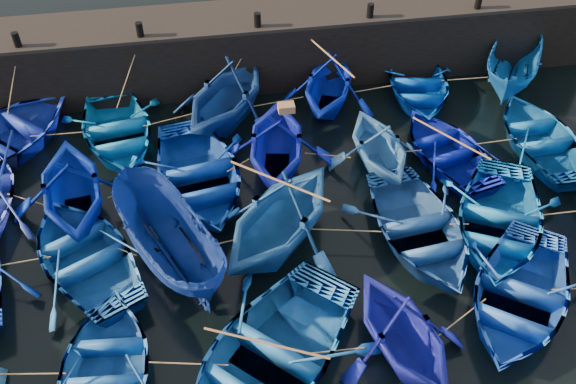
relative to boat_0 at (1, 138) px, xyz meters
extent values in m
plane|color=black|center=(8.82, -7.37, -0.59)|extent=(120.00, 120.00, 0.00)
cube|color=black|center=(8.82, 3.13, 0.66)|extent=(26.00, 2.50, 2.50)
cube|color=black|center=(8.82, 3.13, 1.97)|extent=(26.00, 2.50, 0.12)
cylinder|color=black|center=(0.82, 2.23, 2.28)|extent=(0.24, 0.24, 0.50)
cylinder|color=black|center=(4.82, 2.23, 2.28)|extent=(0.24, 0.24, 0.50)
cylinder|color=black|center=(8.82, 2.23, 2.28)|extent=(0.24, 0.24, 0.50)
cylinder|color=black|center=(12.82, 2.23, 2.28)|extent=(0.24, 0.24, 0.50)
cylinder|color=black|center=(16.82, 2.23, 2.28)|extent=(0.24, 0.24, 0.50)
imported|color=#11289E|center=(0.00, 0.00, 0.00)|extent=(6.88, 6.93, 1.18)
imported|color=blue|center=(3.68, -0.06, -0.09)|extent=(4.24, 5.37, 1.01)
imported|color=navy|center=(7.47, 0.44, 0.61)|extent=(5.87, 6.02, 2.41)
imported|color=#041DB5|center=(11.08, 0.71, 0.46)|extent=(4.70, 5.00, 2.10)
imported|color=#00389A|center=(14.48, 0.90, -0.12)|extent=(3.97, 5.04, 0.95)
imported|color=#0C5396|center=(18.04, 0.83, 0.34)|extent=(4.11, 5.06, 1.87)
imported|color=#021F94|center=(2.62, -3.39, 0.56)|extent=(4.39, 4.90, 2.30)
imported|color=#0A3BA4|center=(6.25, -2.80, -0.04)|extent=(4.61, 5.85, 1.10)
imported|color=#0A16A7|center=(8.78, -2.33, 0.55)|extent=(4.46, 4.94, 2.28)
imported|color=#3576D1|center=(11.97, -2.78, 0.37)|extent=(3.47, 3.93, 1.92)
imported|color=#041297|center=(14.32, -2.80, -0.14)|extent=(4.10, 5.00, 0.91)
imported|color=#0C59A8|center=(17.57, -2.75, -0.10)|extent=(3.50, 4.79, 0.97)
imported|color=#1656A5|center=(3.00, -5.47, -0.08)|extent=(5.34, 5.94, 1.01)
imported|color=navy|center=(5.28, -5.81, 0.37)|extent=(3.80, 5.27, 1.91)
imported|color=#1A5792|center=(8.35, -5.62, 0.66)|extent=(6.23, 6.28, 2.50)
imported|color=#1F5396|center=(12.27, -6.09, -0.08)|extent=(4.07, 5.32, 1.03)
imported|color=blue|center=(14.60, -6.17, -0.06)|extent=(5.55, 6.21, 1.06)
imported|color=#124EA1|center=(3.69, -9.16, -0.13)|extent=(3.58, 4.74, 0.93)
imported|color=#115193|center=(7.42, -9.57, 0.01)|extent=(7.01, 7.09, 1.21)
imported|color=#131A9E|center=(10.65, -9.63, 0.40)|extent=(4.13, 4.50, 1.99)
imported|color=blue|center=(14.07, -8.75, -0.07)|extent=(5.87, 6.20, 1.05)
cube|color=olive|center=(9.08, -2.33, 1.81)|extent=(0.49, 0.35, 0.24)
cylinder|color=tan|center=(1.84, -0.03, -0.04)|extent=(1.88, 0.10, 0.04)
cylinder|color=tan|center=(5.57, 0.19, -0.04)|extent=(1.99, 0.54, 0.04)
cylinder|color=tan|center=(9.27, 0.58, -0.04)|extent=(1.82, 0.30, 0.04)
cylinder|color=tan|center=(12.78, 0.80, -0.04)|extent=(1.60, 0.23, 0.04)
cylinder|color=tan|center=(16.26, 0.86, -0.04)|extent=(1.76, 0.11, 0.04)
cylinder|color=tan|center=(1.15, -3.06, -0.04)|extent=(1.16, 0.70, 0.04)
cylinder|color=tan|center=(4.43, -3.10, -0.04)|extent=(1.84, 0.62, 0.04)
cylinder|color=tan|center=(7.51, -2.57, -0.04)|extent=(0.75, 0.51, 0.04)
cylinder|color=tan|center=(10.37, -2.55, -0.04)|extent=(1.40, 0.49, 0.04)
cylinder|color=tan|center=(13.14, -2.79, -0.04)|extent=(0.55, 0.05, 0.04)
cylinder|color=tan|center=(15.95, -2.77, -0.04)|extent=(1.45, 0.09, 0.04)
cylinder|color=tan|center=(1.33, -5.53, -0.04)|extent=(1.53, 0.15, 0.04)
cylinder|color=tan|center=(4.14, -5.64, -0.04)|extent=(0.51, 0.37, 0.04)
cylinder|color=tan|center=(6.82, -5.72, -0.04)|extent=(1.27, 0.22, 0.04)
cylinder|color=tan|center=(10.31, -5.86, -0.04)|extent=(2.13, 0.50, 0.04)
cylinder|color=tan|center=(13.44, -6.13, -0.04)|extent=(0.54, 0.11, 0.04)
cylinder|color=tan|center=(16.39, -6.18, -0.04)|extent=(1.78, 0.07, 0.04)
cylinder|color=tan|center=(1.64, -8.99, -0.04)|extent=(2.32, 0.39, 0.04)
cylinder|color=tan|center=(5.56, -9.37, -0.04)|extent=(1.93, 0.44, 0.04)
cylinder|color=tan|center=(9.04, -9.60, -0.04)|extent=(1.44, 0.10, 0.04)
cylinder|color=tan|center=(12.36, -9.19, -0.04)|extent=(1.63, 0.92, 0.04)
cylinder|color=tan|center=(0.41, 1.66, 0.99)|extent=(0.87, 0.97, 2.09)
cylinder|color=tan|center=(4.25, 1.63, 0.99)|extent=(1.19, 1.03, 2.09)
cylinder|color=tan|center=(8.14, 1.88, 0.99)|extent=(1.40, 0.52, 2.09)
cylinder|color=tan|center=(11.95, 2.02, 0.99)|extent=(1.77, 0.26, 2.09)
cylinder|color=tan|center=(13.65, 2.11, 0.99)|extent=(1.68, 0.06, 2.09)
cylinder|color=tan|center=(17.43, 2.08, 0.99)|extent=(1.25, 0.14, 2.09)
cylinder|color=#99724C|center=(11.08, 0.71, 1.54)|extent=(1.08, 2.84, 0.06)
cylinder|color=#99724C|center=(14.32, -2.80, 0.35)|extent=(1.77, 2.49, 0.06)
cylinder|color=#99724C|center=(8.35, -5.62, 1.94)|extent=(2.34, 1.97, 0.06)
cylinder|color=#99724C|center=(7.42, -9.57, 0.65)|extent=(2.74, 1.32, 0.06)
camera|label=1|loc=(6.57, -17.71, 13.18)|focal=40.00mm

